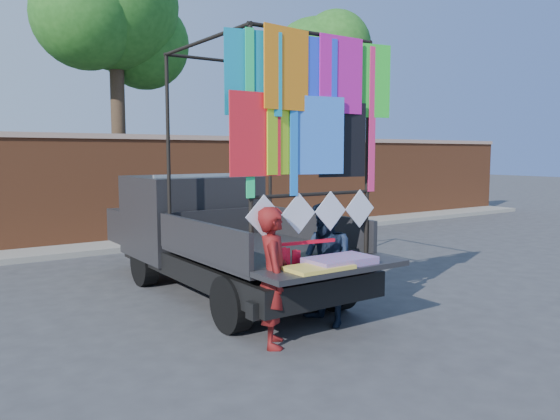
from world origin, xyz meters
TOP-DOWN VIEW (x-y plane):
  - ground at (0.00, 0.00)m, footprint 90.00×90.00m
  - brick_wall at (0.00, 7.00)m, footprint 30.00×0.45m
  - curb at (0.00, 6.30)m, footprint 30.00×1.20m
  - tree_mid at (1.02, 8.12)m, footprint 4.20×3.30m
  - tree_right at (7.52, 8.12)m, footprint 4.20×3.30m
  - pickup_truck at (0.33, 1.99)m, footprint 2.25×5.65m
  - woman at (-0.33, -0.91)m, footprint 0.62×0.69m
  - man at (0.64, -0.66)m, footprint 0.64×0.79m
  - streamer_bundle at (0.06, -0.80)m, footprint 0.90×0.15m

SIDE VIEW (x-z plane):
  - ground at x=0.00m, z-range 0.00..0.00m
  - curb at x=0.00m, z-range 0.00..0.12m
  - man at x=0.64m, z-range 0.00..1.56m
  - woman at x=-0.33m, z-range 0.00..1.58m
  - pickup_truck at x=0.33m, z-range -0.88..2.68m
  - streamer_bundle at x=0.06m, z-range 0.62..1.24m
  - brick_wall at x=0.00m, z-range 0.02..2.63m
  - tree_right at x=7.52m, z-range 1.44..8.06m
  - tree_mid at x=1.02m, z-range 1.83..9.56m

